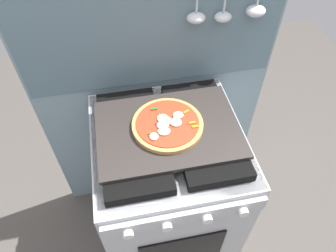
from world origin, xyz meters
The scene contains 5 objects.
ground_plane centered at (0.00, 0.00, 0.00)m, with size 4.00×4.00×0.00m, color #4C4742.
kitchen_backsplash centered at (0.00, 0.33, 0.79)m, with size 1.10×0.09×1.55m.
stove centered at (0.00, 0.00, 0.45)m, with size 0.60×0.64×0.90m.
baking_tray centered at (0.00, 0.00, 0.91)m, with size 0.54×0.38×0.02m, color #2D2826.
pizza_left centered at (0.00, 0.01, 0.93)m, with size 0.27×0.27×0.03m.
Camera 1 is at (-0.15, -0.76, 1.81)m, focal length 33.49 mm.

